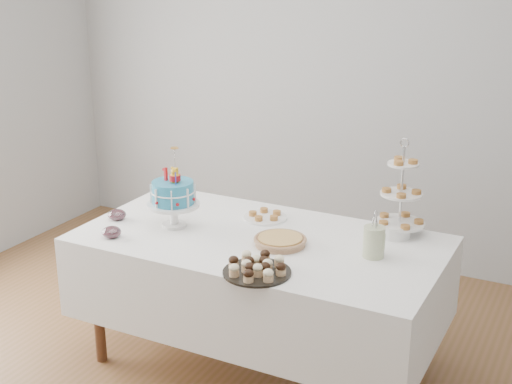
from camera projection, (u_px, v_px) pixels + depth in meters
The scene contains 11 objects.
walls at pixel (231, 145), 3.33m from camera, with size 5.04×4.04×2.70m.
table at pixel (260, 277), 3.84m from camera, with size 1.92×1.02×0.77m.
birthday_cake at pixel (174, 206), 3.89m from camera, with size 0.29×0.29×0.44m.
cupcake_tray at pixel (257, 266), 3.34m from camera, with size 0.33×0.33×0.07m.
pie at pixel (280, 241), 3.67m from camera, with size 0.28×0.28×0.04m.
tiered_stand at pixel (401, 194), 3.76m from camera, with size 0.27×0.27×0.53m.
plate_stack at pixel (394, 230), 3.78m from camera, with size 0.18×0.18×0.07m.
pastry_plate at pixel (265, 216), 4.04m from camera, with size 0.25×0.25×0.04m.
jam_bowl_a at pixel (112, 232), 3.77m from camera, with size 0.10×0.10×0.06m.
jam_bowl_b at pixel (117, 215), 4.02m from camera, with size 0.10×0.10×0.06m.
utensil_pitcher at pixel (374, 241), 3.51m from camera, with size 0.11×0.11×0.24m.
Camera 1 is at (1.58, -2.82, 2.20)m, focal length 50.00 mm.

